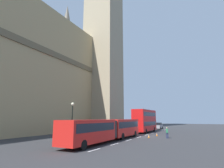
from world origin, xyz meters
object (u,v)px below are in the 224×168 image
Objects in this scene: double_decker_bus at (145,120)px; street_lamp at (72,118)px; pedestrian_near_cones at (167,132)px; traffic_cone_middle at (157,134)px; clock_tower at (104,5)px; articulated_bus at (108,128)px; sedan_lead at (158,126)px; traffic_cone_west at (149,136)px.

double_decker_bus is 20.26m from street_lamp.
double_decker_bus is 12.24m from pedestrian_near_cones.
traffic_cone_middle is 3.71m from pedestrian_near_cones.
double_decker_bus is at bearing 32.65° from pedestrian_near_cones.
clock_tower is at bearing 54.44° from traffic_cone_middle.
street_lamp is (-25.45, -9.49, -35.94)m from clock_tower.
articulated_bus is 5.21m from street_lamp.
sedan_lead is 24.96m from traffic_cone_west.
double_decker_bus is 13.82m from sedan_lead.
street_lamp is (-33.45, 4.33, 2.14)m from sedan_lead.
clock_tower reaches higher than double_decker_bus.
clock_tower is at bearing 120.10° from sedan_lead.
street_lamp is at bearing 116.75° from articulated_bus.
double_decker_bus reaches higher than sedan_lead.
sedan_lead is at bearing 0.74° from double_decker_bus.
double_decker_bus is 2.43× the size of sedan_lead.
pedestrian_near_cones is at bearing -41.86° from articulated_bus.
clock_tower is at bearing 67.83° from double_decker_bus.
traffic_cone_west is 0.11× the size of street_lamp.
clock_tower is at bearing 46.93° from traffic_cone_west.
double_decker_bus is 11.82m from traffic_cone_west.
clock_tower is 46.05m from articulated_bus.
sedan_lead is at bearing 9.18° from traffic_cone_west.
clock_tower is 127.45× the size of traffic_cone_middle.
street_lamp is (-19.75, 4.50, 0.35)m from double_decker_bus.
clock_tower is 45.05m from street_lamp.
sedan_lead reaches higher than traffic_cone_west.
sedan_lead is at bearing -59.90° from clock_tower.
sedan_lead is at bearing 11.88° from traffic_cone_middle.
traffic_cone_west is at bearing -170.82° from sedan_lead.
pedestrian_near_cones is (-15.89, -20.52, -38.09)m from clock_tower.
street_lamp is at bearing 130.89° from pedestrian_near_cones.
traffic_cone_west is 0.34× the size of pedestrian_near_cones.
double_decker_bus is 6.32× the size of pedestrian_near_cones.
street_lamp reaches higher than articulated_bus.
articulated_bus is (-23.17, -13.99, -37.25)m from clock_tower.
double_decker_bus is at bearing -12.85° from street_lamp.
clock_tower is at bearing 52.24° from pedestrian_near_cones.
clock_tower reaches higher than articulated_bus.
clock_tower is 43.74× the size of pedestrian_near_cones.
pedestrian_near_cones is (-10.19, -6.53, -1.80)m from double_decker_bus.
articulated_bus reaches higher than sedan_lead.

